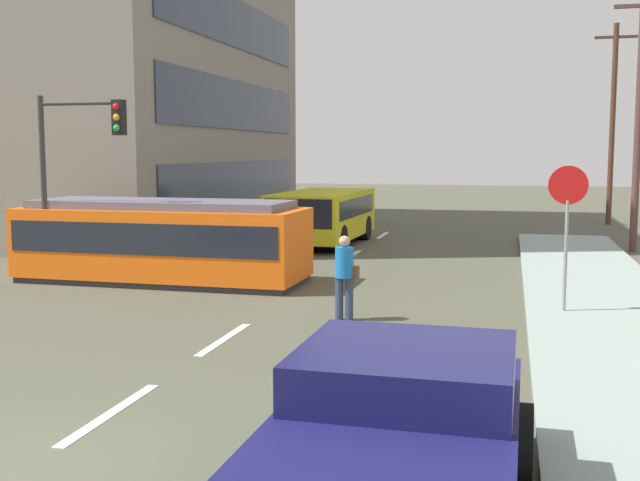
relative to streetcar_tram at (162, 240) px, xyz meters
The scene contains 14 objects.
ground_plane 4.10m from the streetcar_tram, 20.69° to the right, with size 120.00×120.00×0.00m, color #4C4D3C.
sidewalk_curb_right 11.85m from the streetcar_tram, 27.21° to the right, with size 3.20×36.00×0.14m, color #8DA097.
lane_stripe_1 10.16m from the streetcar_tram, 68.51° to the right, with size 0.16×2.40×0.01m, color silver.
lane_stripe_2 6.63m from the streetcar_tram, 55.57° to the right, with size 0.16×2.40×0.01m, color silver.
lane_stripe_3 7.13m from the streetcar_tram, 58.33° to the left, with size 0.16×2.40×0.01m, color silver.
lane_stripe_4 12.60m from the streetcar_tram, 72.86° to the left, with size 0.16×2.40×0.01m, color silver.
streetcar_tram is the anchor object (origin of this frame).
city_bus 8.81m from the streetcar_tram, 76.17° to the left, with size 2.70×6.03×1.88m.
pedestrian_crossing 6.39m from the streetcar_tram, 31.69° to the right, with size 0.45×0.36×1.67m.
pickup_truck_parked 13.98m from the streetcar_tram, 56.78° to the right, with size 2.35×5.04×1.55m.
stop_sign 9.92m from the streetcar_tram, 12.06° to the right, with size 0.76×0.07×2.88m.
traffic_light_mast 2.97m from the streetcar_tram, 150.09° to the right, with size 2.31×0.33×4.65m.
utility_pole_mid 15.82m from the streetcar_tram, 36.01° to the left, with size 1.80×0.24×8.50m.
utility_pole_far 23.23m from the streetcar_tram, 55.90° to the left, with size 1.80×0.24×8.89m.
Camera 1 is at (4.84, -6.59, 3.31)m, focal length 43.53 mm.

